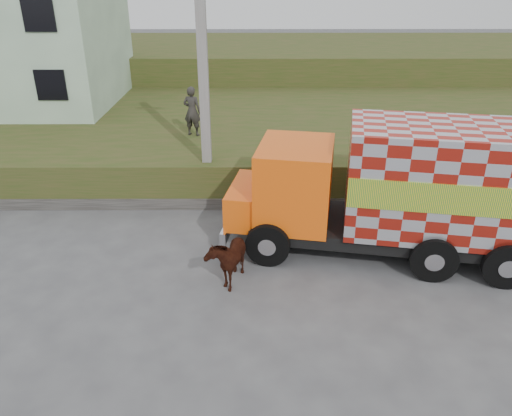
{
  "coord_description": "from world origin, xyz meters",
  "views": [
    {
      "loc": [
        0.55,
        -10.98,
        7.23
      ],
      "look_at": [
        0.6,
        1.4,
        1.3
      ],
      "focal_mm": 35.0,
      "sensor_mm": 36.0,
      "label": 1
    }
  ],
  "objects_px": {
    "cargo_truck": "(400,189)",
    "utility_pole": "(204,83)",
    "cow": "(228,256)",
    "pedestrian": "(192,111)"
  },
  "relations": [
    {
      "from": "cargo_truck",
      "to": "cow",
      "type": "distance_m",
      "value": 4.94
    },
    {
      "from": "cargo_truck",
      "to": "cow",
      "type": "xyz_separation_m",
      "value": [
        -4.57,
        -1.4,
        -1.23
      ]
    },
    {
      "from": "cow",
      "to": "pedestrian",
      "type": "bearing_deg",
      "value": 117.12
    },
    {
      "from": "cow",
      "to": "cargo_truck",
      "type": "bearing_deg",
      "value": 31.86
    },
    {
      "from": "cow",
      "to": "pedestrian",
      "type": "distance_m",
      "value": 7.99
    },
    {
      "from": "utility_pole",
      "to": "cargo_truck",
      "type": "distance_m",
      "value": 6.75
    },
    {
      "from": "pedestrian",
      "to": "utility_pole",
      "type": "bearing_deg",
      "value": 121.29
    },
    {
      "from": "cow",
      "to": "pedestrian",
      "type": "height_order",
      "value": "pedestrian"
    },
    {
      "from": "utility_pole",
      "to": "cow",
      "type": "relative_size",
      "value": 4.99
    },
    {
      "from": "cargo_truck",
      "to": "utility_pole",
      "type": "bearing_deg",
      "value": 158.87
    }
  ]
}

